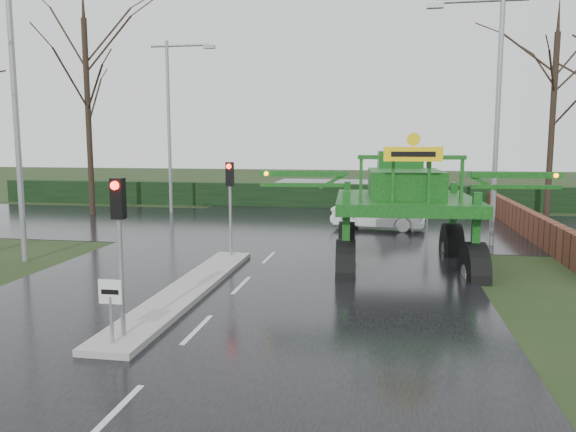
% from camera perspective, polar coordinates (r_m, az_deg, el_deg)
% --- Properties ---
extents(ground, '(140.00, 140.00, 0.00)m').
position_cam_1_polar(ground, '(13.20, -9.19, -11.39)').
color(ground, black).
rests_on(ground, ground).
extents(road_main, '(14.00, 80.00, 0.02)m').
position_cam_1_polar(road_main, '(22.58, -0.91, -3.25)').
color(road_main, black).
rests_on(road_main, ground).
extents(road_cross, '(80.00, 12.00, 0.02)m').
position_cam_1_polar(road_cross, '(28.41, 1.34, -0.97)').
color(road_cross, black).
rests_on(road_cross, ground).
extents(median_island, '(1.20, 10.00, 0.16)m').
position_cam_1_polar(median_island, '(16.30, -10.11, -7.39)').
color(median_island, gray).
rests_on(median_island, ground).
extents(hedge_row, '(44.00, 0.90, 1.50)m').
position_cam_1_polar(hedge_row, '(36.19, 3.22, 2.08)').
color(hedge_row, black).
rests_on(hedge_row, ground).
extents(brick_wall, '(0.40, 20.00, 1.20)m').
position_cam_1_polar(brick_wall, '(28.73, 22.53, -0.27)').
color(brick_wall, '#592D1E').
rests_on(brick_wall, ground).
extents(keep_left_sign, '(0.50, 0.07, 1.35)m').
position_cam_1_polar(keep_left_sign, '(12.07, -17.56, -8.23)').
color(keep_left_sign, gray).
rests_on(keep_left_sign, ground).
extents(traffic_signal_near, '(0.26, 0.33, 3.52)m').
position_cam_1_polar(traffic_signal_near, '(12.18, -16.80, -0.68)').
color(traffic_signal_near, gray).
rests_on(traffic_signal_near, ground).
extents(traffic_signal_mid, '(0.26, 0.33, 3.52)m').
position_cam_1_polar(traffic_signal_mid, '(20.09, -5.92, 2.80)').
color(traffic_signal_mid, gray).
rests_on(traffic_signal_mid, ground).
extents(traffic_signal_far, '(0.26, 0.33, 3.52)m').
position_cam_1_polar(traffic_signal_far, '(31.92, 14.10, 4.42)').
color(traffic_signal_far, gray).
rests_on(traffic_signal_far, ground).
extents(street_light_left_near, '(3.85, 0.30, 10.00)m').
position_cam_1_polar(street_light_left_near, '(21.70, -25.38, 11.46)').
color(street_light_left_near, gray).
rests_on(street_light_left_near, ground).
extents(street_light_right, '(3.85, 0.30, 10.00)m').
position_cam_1_polar(street_light_right, '(24.18, 19.86, 11.28)').
color(street_light_right, gray).
rests_on(street_light_right, ground).
extents(street_light_left_far, '(3.85, 0.30, 10.00)m').
position_cam_1_polar(street_light_left_far, '(34.13, -11.56, 10.41)').
color(street_light_left_far, gray).
rests_on(street_light_left_far, ground).
extents(tree_left_far, '(7.70, 7.70, 13.26)m').
position_cam_1_polar(tree_left_far, '(34.23, -19.75, 12.05)').
color(tree_left_far, black).
rests_on(tree_left_far, ground).
extents(tree_right_far, '(7.00, 7.00, 12.05)m').
position_cam_1_polar(tree_right_far, '(34.02, 25.38, 10.69)').
color(tree_right_far, black).
rests_on(tree_right_far, ground).
extents(crop_sprayer, '(10.10, 6.55, 5.65)m').
position_cam_1_polar(crop_sprayer, '(18.21, 5.98, 2.55)').
color(crop_sprayer, black).
rests_on(crop_sprayer, ground).
extents(white_sedan, '(4.55, 2.02, 1.45)m').
position_cam_1_polar(white_sedan, '(27.58, 9.09, -1.34)').
color(white_sedan, white).
rests_on(white_sedan, ground).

